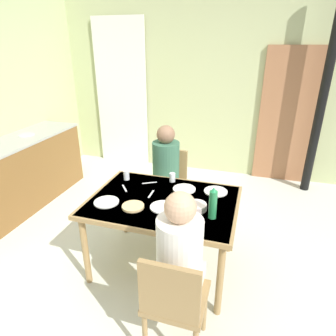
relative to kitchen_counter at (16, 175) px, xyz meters
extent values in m
plane|color=silver|center=(1.94, -0.59, -0.45)|extent=(6.72, 6.72, 0.00)
cube|color=#B8BF89|center=(1.94, 1.99, 0.99)|extent=(4.74, 0.10, 2.87)
cube|color=#A06844|center=(3.32, 1.91, 0.55)|extent=(0.80, 0.05, 2.00)
cylinder|color=black|center=(3.70, 1.64, 0.99)|extent=(0.12, 0.12, 2.87)
cube|color=white|center=(0.65, 1.89, 0.76)|extent=(0.90, 0.03, 2.41)
cube|color=brown|center=(0.00, 0.00, -0.02)|extent=(0.60, 2.03, 0.87)
cube|color=#9E9E99|center=(0.00, 0.00, 0.43)|extent=(0.61, 2.07, 0.03)
cylinder|color=#B7B7BC|center=(0.00, 0.30, 0.45)|extent=(0.21, 0.21, 0.01)
cube|color=#987748|center=(2.17, -0.53, 0.26)|extent=(1.32, 0.95, 0.04)
cube|color=beige|center=(2.17, -0.53, 0.28)|extent=(1.26, 0.92, 0.00)
cylinder|color=#987748|center=(1.58, -0.94, -0.10)|extent=(0.06, 0.06, 0.69)
cylinder|color=#987748|center=(2.76, -0.94, -0.10)|extent=(0.06, 0.06, 0.69)
cylinder|color=#987748|center=(1.58, -0.13, -0.10)|extent=(0.06, 0.06, 0.69)
cylinder|color=#987748|center=(2.76, -0.13, -0.10)|extent=(0.06, 0.06, 0.69)
cube|color=#987748|center=(2.51, -1.29, 0.00)|extent=(0.40, 0.40, 0.04)
cube|color=#987748|center=(2.51, -1.47, 0.21)|extent=(0.38, 0.04, 0.42)
cylinder|color=#987748|center=(2.34, -1.12, -0.25)|extent=(0.04, 0.04, 0.41)
cylinder|color=#987748|center=(2.68, -1.12, -0.25)|extent=(0.04, 0.04, 0.41)
cube|color=#987748|center=(1.97, 0.22, 0.00)|extent=(0.40, 0.40, 0.04)
cube|color=#987748|center=(1.97, 0.40, 0.21)|extent=(0.38, 0.04, 0.42)
cylinder|color=#987748|center=(2.14, 0.05, -0.25)|extent=(0.04, 0.04, 0.41)
cylinder|color=#987748|center=(1.80, 0.05, -0.25)|extent=(0.04, 0.04, 0.41)
cylinder|color=#987748|center=(2.14, 0.39, -0.25)|extent=(0.04, 0.04, 0.41)
cylinder|color=#987748|center=(1.80, 0.39, -0.25)|extent=(0.04, 0.04, 0.41)
cube|color=white|center=(2.51, -1.13, 0.06)|extent=(0.30, 0.22, 0.12)
cylinder|color=silver|center=(2.51, -1.24, 0.32)|extent=(0.30, 0.30, 0.52)
sphere|color=tan|center=(2.51, -1.24, 0.67)|extent=(0.20, 0.20, 0.20)
cube|color=#36614D|center=(1.97, 0.06, 0.06)|extent=(0.30, 0.22, 0.12)
cylinder|color=#38664C|center=(1.97, 0.17, 0.32)|extent=(0.30, 0.30, 0.52)
sphere|color=#846047|center=(1.97, 0.17, 0.67)|extent=(0.20, 0.20, 0.20)
cylinder|color=#237C45|center=(2.63, -0.69, 0.40)|extent=(0.06, 0.06, 0.24)
cone|color=#1F864F|center=(2.63, -0.69, 0.54)|extent=(0.05, 0.05, 0.03)
cylinder|color=silver|center=(2.49, -0.60, 0.31)|extent=(0.17, 0.17, 0.05)
cylinder|color=white|center=(1.71, -0.72, 0.29)|extent=(0.22, 0.22, 0.01)
cylinder|color=white|center=(2.21, -0.66, 0.29)|extent=(0.22, 0.22, 0.01)
cylinder|color=white|center=(2.60, -0.24, 0.29)|extent=(0.22, 0.22, 0.01)
cylinder|color=white|center=(2.30, -0.28, 0.29)|extent=(0.22, 0.22, 0.01)
cylinder|color=silver|center=(2.31, -0.52, 0.33)|extent=(0.06, 0.06, 0.09)
cylinder|color=silver|center=(1.68, -0.23, 0.33)|extent=(0.06, 0.06, 0.10)
cylinder|color=silver|center=(2.14, -0.14, 0.33)|extent=(0.06, 0.06, 0.09)
cylinder|color=#DBB77A|center=(1.96, -0.73, 0.29)|extent=(0.19, 0.19, 0.02)
cube|color=silver|center=(1.93, -0.25, 0.28)|extent=(0.14, 0.09, 0.00)
cube|color=silver|center=(2.28, -0.85, 0.28)|extent=(0.14, 0.08, 0.00)
cube|color=silver|center=(1.74, -0.43, 0.28)|extent=(0.11, 0.13, 0.00)
cube|color=silver|center=(2.03, -0.46, 0.28)|extent=(0.02, 0.15, 0.00)
camera|label=1|loc=(2.88, -2.70, 1.58)|focal=31.24mm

